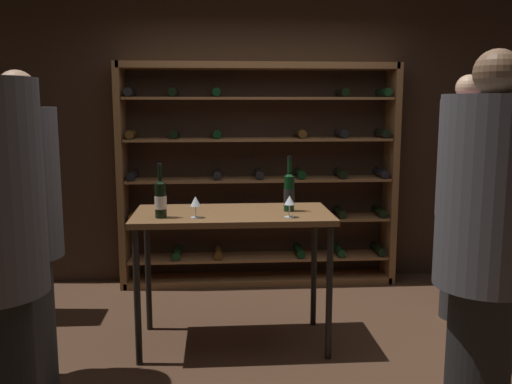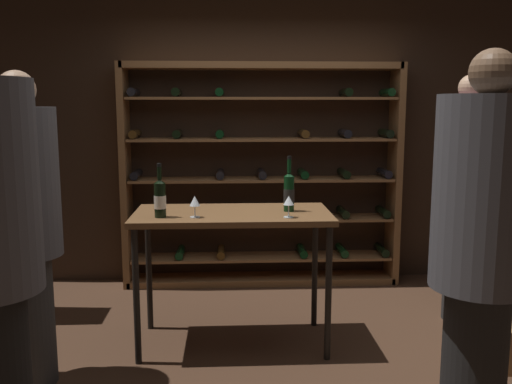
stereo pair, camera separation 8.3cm
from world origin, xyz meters
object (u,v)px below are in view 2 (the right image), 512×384
at_px(wine_glass_stemmed_left, 289,202).
at_px(tasting_table, 232,226).
at_px(display_cabinet, 7,227).
at_px(wine_bottle_amber_reserve, 289,192).
at_px(wine_rack, 263,177).
at_px(person_bystander_red_print, 25,216).
at_px(wine_bottle_gold_foil, 160,198).
at_px(wine_glass_stemmed_right, 195,202).
at_px(person_guest_blue_shirt, 466,187).
at_px(person_guest_khaki, 482,239).

bearing_deg(wine_glass_stemmed_left, tasting_table, 150.75).
xyz_separation_m(display_cabinet, wine_bottle_amber_reserve, (2.18, -0.60, 0.36)).
bearing_deg(tasting_table, wine_rack, 77.55).
distance_m(wine_rack, display_cabinet, 2.24).
relative_size(person_bystander_red_print, wine_bottle_gold_foil, 5.27).
distance_m(wine_rack, tasting_table, 1.40).
distance_m(wine_bottle_amber_reserve, wine_glass_stemmed_right, 0.67).
distance_m(person_guest_blue_shirt, wine_bottle_gold_foil, 2.34).
relative_size(person_guest_blue_shirt, wine_bottle_gold_foil, 5.35).
bearing_deg(person_bystander_red_print, wine_rack, -133.22).
bearing_deg(person_guest_blue_shirt, wine_bottle_gold_foil, -35.82).
bearing_deg(wine_bottle_gold_foil, person_guest_khaki, -34.85).
xyz_separation_m(wine_rack, person_guest_khaki, (0.87, -2.66, 0.04)).
bearing_deg(wine_glass_stemmed_right, tasting_table, 34.55).
distance_m(tasting_table, person_guest_khaki, 1.76).
bearing_deg(person_bystander_red_print, wine_bottle_gold_foil, -158.66).
bearing_deg(person_guest_blue_shirt, person_bystander_red_print, -32.55).
distance_m(wine_rack, wine_bottle_gold_foil, 1.71).
height_order(display_cabinet, wine_glass_stemmed_right, display_cabinet).
bearing_deg(tasting_table, wine_bottle_gold_foil, -162.01).
bearing_deg(wine_rack, tasting_table, -102.45).
xyz_separation_m(person_guest_blue_shirt, wine_glass_stemmed_right, (-2.06, -0.53, -0.01)).
height_order(person_guest_blue_shirt, wine_glass_stemmed_left, person_guest_blue_shirt).
relative_size(wine_rack, wine_bottle_amber_reserve, 6.69).
bearing_deg(wine_glass_stemmed_right, wine_rack, 70.29).
height_order(wine_rack, person_guest_blue_shirt, wine_rack).
bearing_deg(wine_bottle_amber_reserve, person_guest_blue_shirt, 13.83).
relative_size(display_cabinet, wine_glass_stemmed_right, 10.27).
height_order(person_guest_blue_shirt, wine_bottle_gold_foil, person_guest_blue_shirt).
bearing_deg(wine_bottle_gold_foil, wine_bottle_amber_reserve, 10.98).
xyz_separation_m(wine_rack, wine_bottle_amber_reserve, (0.10, -1.35, 0.07)).
distance_m(person_bystander_red_print, wine_bottle_gold_foil, 0.83).
bearing_deg(wine_bottle_gold_foil, wine_glass_stemmed_right, -4.01).
distance_m(person_guest_khaki, wine_glass_stemmed_right, 1.81).
xyz_separation_m(tasting_table, wine_glass_stemmed_left, (0.37, -0.21, 0.20)).
bearing_deg(person_guest_khaki, wine_glass_stemmed_right, -1.28).
distance_m(wine_glass_stemmed_right, wine_glass_stemmed_left, 0.62).
height_order(person_bystander_red_print, wine_glass_stemmed_right, person_bystander_red_print).
xyz_separation_m(tasting_table, person_guest_blue_shirt, (1.81, 0.36, 0.21)).
relative_size(wine_rack, person_guest_blue_shirt, 1.35).
bearing_deg(wine_bottle_amber_reserve, person_guest_khaki, -59.65).
xyz_separation_m(person_guest_blue_shirt, wine_glass_stemmed_left, (-1.44, -0.57, -0.00)).
relative_size(tasting_table, wine_glass_stemmed_right, 9.49).
bearing_deg(wine_glass_stemmed_right, wine_bottle_amber_reserve, 16.05).
relative_size(display_cabinet, wine_glass_stemmed_left, 10.13).
distance_m(display_cabinet, wine_bottle_amber_reserve, 2.29).
height_order(person_guest_blue_shirt, wine_glass_stemmed_right, person_guest_blue_shirt).
bearing_deg(tasting_table, wine_glass_stemmed_right, -145.45).
relative_size(person_guest_khaki, wine_glass_stemmed_left, 13.40).
height_order(tasting_table, wine_bottle_amber_reserve, wine_bottle_amber_reserve).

